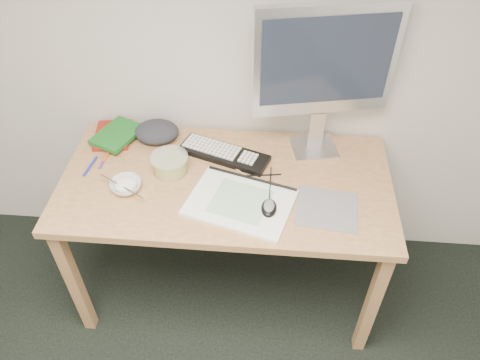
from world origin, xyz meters
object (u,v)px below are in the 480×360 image
Objects in this scene: keyboard at (224,154)px; rice_bowl at (126,186)px; monitor at (325,66)px; desk at (226,194)px; sketchpad at (240,202)px.

keyboard is 0.45m from rice_bowl.
monitor reaches higher than keyboard.
keyboard is 0.60× the size of monitor.
rice_bowl is at bearing -167.51° from desk.
sketchpad is at bearing -60.73° from desk.
rice_bowl reaches higher than desk.
monitor reaches higher than sketchpad.
monitor is 5.23× the size of rice_bowl.
rice_bowl is at bearing -168.38° from monitor.
sketchpad is at bearing -51.84° from keyboard.
keyboard is 0.58m from monitor.
desk is at bearing -61.94° from keyboard.
desk is 0.67m from monitor.
rice_bowl is at bearing -168.51° from sketchpad.
desk is at bearing 135.61° from sketchpad.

